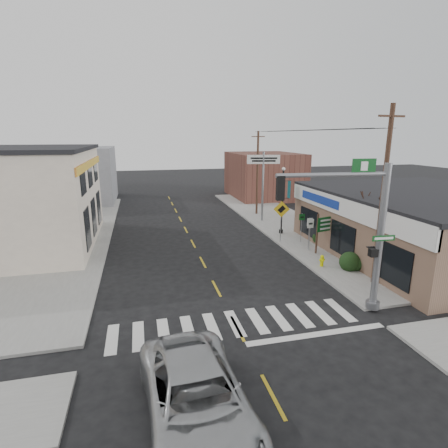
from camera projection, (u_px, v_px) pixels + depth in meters
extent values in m
plane|color=black|center=(237.00, 328.00, 14.48)|extent=(140.00, 140.00, 0.00)
cube|color=gray|center=(299.00, 232.00, 28.77)|extent=(6.00, 38.00, 0.13)
cube|color=gray|center=(65.00, 248.00, 24.64)|extent=(6.00, 38.00, 0.13)
cube|color=gold|center=(203.00, 262.00, 22.01)|extent=(0.12, 56.00, 0.01)
cube|color=silver|center=(235.00, 323.00, 14.85)|extent=(11.00, 2.20, 0.01)
cube|color=brown|center=(425.00, 226.00, 22.96)|extent=(12.00, 14.00, 4.00)
cube|color=brown|center=(264.00, 175.00, 44.78)|extent=(8.00, 10.00, 5.60)
cube|color=gray|center=(75.00, 175.00, 41.29)|extent=(9.00, 10.00, 6.40)
imported|color=#AAADAF|center=(197.00, 398.00, 9.50)|extent=(3.07, 6.05, 1.64)
cylinder|color=gray|center=(380.00, 239.00, 15.12)|extent=(0.31, 0.31, 6.54)
cylinder|color=gray|center=(335.00, 175.00, 13.87)|extent=(4.79, 0.17, 0.17)
cube|color=black|center=(284.00, 189.00, 13.49)|extent=(0.31, 0.24, 0.98)
cube|color=#0E4619|center=(384.00, 238.00, 14.89)|extent=(1.04, 0.04, 0.24)
cube|color=#0E4619|center=(365.00, 166.00, 14.09)|extent=(1.04, 0.05, 0.60)
cube|color=black|center=(374.00, 253.00, 15.17)|extent=(0.35, 0.28, 0.35)
cube|color=#4C3123|center=(317.00, 234.00, 22.97)|extent=(0.10, 0.10, 2.66)
cube|color=#4C3123|center=(334.00, 233.00, 23.25)|extent=(0.10, 0.10, 2.66)
cube|color=#0B451F|center=(327.00, 224.00, 22.89)|extent=(1.52, 0.05, 0.95)
cylinder|color=#DBDE03|center=(322.00, 262.00, 20.93)|extent=(0.20, 0.20, 0.56)
sphere|color=#DBDE03|center=(322.00, 257.00, 20.85)|extent=(0.22, 0.22, 0.22)
cylinder|color=gray|center=(281.00, 223.00, 25.52)|extent=(0.07, 0.07, 2.78)
cube|color=gold|center=(282.00, 209.00, 25.23)|extent=(1.18, 0.03, 1.18)
cylinder|color=black|center=(282.00, 202.00, 27.46)|extent=(0.14, 0.14, 5.08)
sphere|color=silver|center=(284.00, 169.00, 26.82)|extent=(0.27, 0.27, 0.27)
cube|color=#104F56|center=(289.00, 189.00, 27.34)|extent=(0.02, 0.54, 1.37)
cylinder|color=gray|center=(263.00, 187.00, 31.56)|extent=(0.18, 0.18, 6.23)
cube|color=silver|center=(264.00, 159.00, 30.96)|extent=(2.93, 0.18, 0.78)
cylinder|color=black|center=(370.00, 236.00, 21.01)|extent=(0.22, 0.22, 3.49)
ellipsoid|color=#1A3216|center=(350.00, 262.00, 20.43)|extent=(1.19, 1.19, 0.89)
ellipsoid|color=black|center=(321.00, 237.00, 25.30)|extent=(1.23, 1.23, 0.92)
cylinder|color=#442C23|center=(383.00, 198.00, 17.60)|extent=(0.24, 0.24, 9.12)
cube|color=#442C23|center=(392.00, 116.00, 16.62)|extent=(1.59, 0.10, 0.10)
cylinder|color=#45261D|center=(257.00, 173.00, 34.14)|extent=(0.21, 0.21, 8.04)
cube|color=#45261D|center=(258.00, 137.00, 33.27)|extent=(1.40, 0.09, 0.09)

